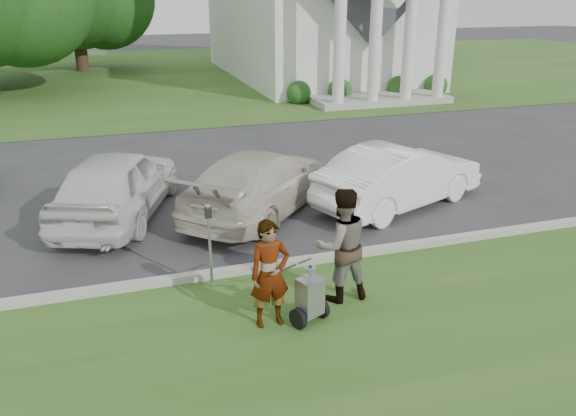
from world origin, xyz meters
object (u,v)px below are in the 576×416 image
striping_cart (309,297)px  car_b (117,184)px  person_right (341,246)px  parking_meter_near (209,237)px  car_d (400,176)px  person_left (270,275)px  car_c (261,182)px

striping_cart → car_b: size_ratio=0.26×
person_right → parking_meter_near: (-1.95, 0.96, 0.00)m
striping_cart → car_d: 5.54m
person_left → car_c: 4.73m
person_left → parking_meter_near: 1.51m
person_left → car_c: person_left is taller
person_left → car_d: 5.84m
person_left → parking_meter_near: (-0.65, 1.36, 0.12)m
parking_meter_near → car_d: size_ratio=0.34×
person_right → car_b: person_right is taller
striping_cart → car_c: car_c is taller
striping_cart → person_left: (-0.57, 0.14, 0.40)m
parking_meter_near → person_right: bearing=-26.3°
person_right → car_c: person_right is taller
person_left → car_b: bearing=108.6°
parking_meter_near → car_d: bearing=27.9°
parking_meter_near → car_c: 3.69m
parking_meter_near → car_c: parking_meter_near is taller
person_left → person_right: 1.36m
car_b → car_d: (6.29, -1.26, -0.05)m
car_c → car_d: size_ratio=1.10×
striping_cart → person_left: person_left is taller
person_right → car_c: (-0.21, 4.20, -0.25)m
car_b → car_d: size_ratio=1.03×
parking_meter_near → car_b: 4.11m
striping_cart → person_right: person_right is taller
car_c → person_right: bearing=136.0°
person_left → car_c: bearing=74.2°
striping_cart → parking_meter_near: 2.00m
person_left → car_c: size_ratio=0.35×
person_left → parking_meter_near: bearing=113.1°
striping_cart → car_c: (0.52, 4.74, 0.27)m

